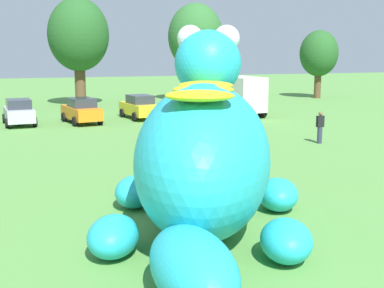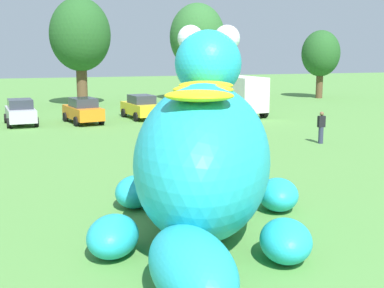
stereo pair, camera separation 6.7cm
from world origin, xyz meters
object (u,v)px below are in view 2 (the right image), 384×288
Objects in this scene: giant_inflatable_creature at (203,156)px; spectator_near_inflatable at (321,128)px; box_truck at (235,94)px; car_orange at (83,111)px; car_yellow at (141,107)px; car_silver at (20,112)px.

giant_inflatable_creature is 6.75× the size of spectator_near_inflatable.
car_orange is at bearing -175.11° from box_truck.
giant_inflatable_creature is 22.52m from car_orange.
car_yellow is 0.65× the size of box_truck.
car_silver is at bearing 142.25° from spectator_near_inflatable.
giant_inflatable_creature is 25.64m from box_truck.
car_silver is at bearing -175.06° from car_yellow.
box_truck is at bearing 4.89° from car_orange.
car_orange is (4.04, -0.36, 0.00)m from car_silver.
spectator_near_inflatable is (10.26, 10.91, -1.25)m from giant_inflatable_creature.
car_silver is 4.05m from car_orange.
spectator_near_inflatable is at bearing -45.49° from car_orange.
box_truck is (11.47, 0.98, 0.74)m from car_orange.
spectator_near_inflatable is (7.13, -12.63, -0.01)m from car_yellow.
giant_inflatable_creature is 1.74× the size of box_truck.
car_yellow is (4.22, 1.08, 0.00)m from car_orange.
car_yellow is 2.53× the size of spectator_near_inflatable.
car_yellow is at bearing 14.32° from car_orange.
spectator_near_inflatable is (-0.12, -12.53, -0.75)m from box_truck.
giant_inflatable_creature is 15.03m from spectator_near_inflatable.
giant_inflatable_creature reaches higher than car_yellow.
car_silver is 0.98× the size of car_yellow.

